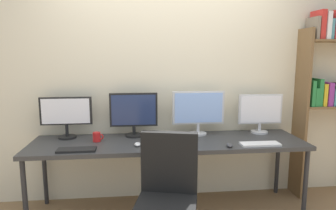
{
  "coord_description": "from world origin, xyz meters",
  "views": [
    {
      "loc": [
        -0.3,
        -2.25,
        1.57
      ],
      "look_at": [
        0.0,
        0.65,
        1.09
      ],
      "focal_mm": 32.18,
      "sensor_mm": 36.0,
      "label": 1
    }
  ],
  "objects_px": {
    "mouse_left_side": "(229,145)",
    "coffee_mug": "(97,137)",
    "keyboard_center": "(171,147)",
    "monitor_center_right": "(198,110)",
    "monitor_far_right": "(260,112)",
    "monitor_center_left": "(134,113)",
    "desk": "(169,145)",
    "bookshelf": "(332,82)",
    "keyboard_left": "(77,150)",
    "mouse_right_side": "(137,144)",
    "keyboard_right": "(260,144)",
    "monitor_far_left": "(66,114)"
  },
  "relations": [
    {
      "from": "monitor_center_right",
      "to": "mouse_left_side",
      "type": "distance_m",
      "value": 0.57
    },
    {
      "from": "monitor_far_right",
      "to": "mouse_left_side",
      "type": "relative_size",
      "value": 4.97
    },
    {
      "from": "monitor_center_left",
      "to": "desk",
      "type": "bearing_deg",
      "value": -32.1
    },
    {
      "from": "keyboard_right",
      "to": "mouse_left_side",
      "type": "distance_m",
      "value": 0.31
    },
    {
      "from": "mouse_right_side",
      "to": "monitor_center_left",
      "type": "bearing_deg",
      "value": 95.43
    },
    {
      "from": "monitor_center_right",
      "to": "keyboard_center",
      "type": "bearing_deg",
      "value": -127.42
    },
    {
      "from": "desk",
      "to": "keyboard_left",
      "type": "height_order",
      "value": "keyboard_left"
    },
    {
      "from": "monitor_center_right",
      "to": "keyboard_center",
      "type": "relative_size",
      "value": 1.61
    },
    {
      "from": "monitor_center_left",
      "to": "keyboard_center",
      "type": "distance_m",
      "value": 0.61
    },
    {
      "from": "bookshelf",
      "to": "monitor_far_left",
      "type": "height_order",
      "value": "bookshelf"
    },
    {
      "from": "monitor_far_right",
      "to": "keyboard_right",
      "type": "bearing_deg",
      "value": -111.62
    },
    {
      "from": "mouse_left_side",
      "to": "coffee_mug",
      "type": "bearing_deg",
      "value": 165.86
    },
    {
      "from": "keyboard_left",
      "to": "coffee_mug",
      "type": "relative_size",
      "value": 3.16
    },
    {
      "from": "bookshelf",
      "to": "monitor_center_right",
      "type": "xyz_separation_m",
      "value": [
        -1.48,
        -0.02,
        -0.28
      ]
    },
    {
      "from": "monitor_center_left",
      "to": "mouse_right_side",
      "type": "relative_size",
      "value": 5.1
    },
    {
      "from": "bookshelf",
      "to": "keyboard_left",
      "type": "relative_size",
      "value": 6.07
    },
    {
      "from": "monitor_far_left",
      "to": "keyboard_left",
      "type": "xyz_separation_m",
      "value": [
        0.18,
        -0.44,
        -0.24
      ]
    },
    {
      "from": "keyboard_center",
      "to": "monitor_far_right",
      "type": "bearing_deg",
      "value": 23.54
    },
    {
      "from": "desk",
      "to": "monitor_far_left",
      "type": "relative_size",
      "value": 5.22
    },
    {
      "from": "monitor_center_left",
      "to": "keyboard_right",
      "type": "relative_size",
      "value": 1.33
    },
    {
      "from": "desk",
      "to": "coffee_mug",
      "type": "xyz_separation_m",
      "value": [
        -0.7,
        0.05,
        0.09
      ]
    },
    {
      "from": "keyboard_right",
      "to": "mouse_left_side",
      "type": "height_order",
      "value": "mouse_left_side"
    },
    {
      "from": "monitor_far_left",
      "to": "monitor_center_right",
      "type": "relative_size",
      "value": 0.93
    },
    {
      "from": "keyboard_center",
      "to": "monitor_center_right",
      "type": "bearing_deg",
      "value": 52.58
    },
    {
      "from": "monitor_center_left",
      "to": "monitor_center_right",
      "type": "bearing_deg",
      "value": 0.0
    },
    {
      "from": "monitor_center_left",
      "to": "monitor_far_right",
      "type": "xyz_separation_m",
      "value": [
        1.35,
        -0.0,
        -0.02
      ]
    },
    {
      "from": "monitor_center_left",
      "to": "monitor_far_right",
      "type": "relative_size",
      "value": 1.03
    },
    {
      "from": "monitor_center_right",
      "to": "monitor_far_right",
      "type": "xyz_separation_m",
      "value": [
        0.68,
        -0.0,
        -0.03
      ]
    },
    {
      "from": "mouse_left_side",
      "to": "mouse_right_side",
      "type": "relative_size",
      "value": 1.0
    },
    {
      "from": "bookshelf",
      "to": "monitor_center_left",
      "type": "relative_size",
      "value": 4.16
    },
    {
      "from": "coffee_mug",
      "to": "mouse_right_side",
      "type": "bearing_deg",
      "value": -26.08
    },
    {
      "from": "monitor_center_left",
      "to": "keyboard_center",
      "type": "height_order",
      "value": "monitor_center_left"
    },
    {
      "from": "monitor_center_right",
      "to": "monitor_far_right",
      "type": "bearing_deg",
      "value": -0.0
    },
    {
      "from": "monitor_center_right",
      "to": "mouse_left_side",
      "type": "bearing_deg",
      "value": -67.23
    },
    {
      "from": "monitor_center_left",
      "to": "mouse_right_side",
      "type": "xyz_separation_m",
      "value": [
        0.03,
        -0.35,
        -0.23
      ]
    },
    {
      "from": "bookshelf",
      "to": "keyboard_center",
      "type": "distance_m",
      "value": 1.95
    },
    {
      "from": "mouse_left_side",
      "to": "monitor_center_left",
      "type": "bearing_deg",
      "value": 151.76
    },
    {
      "from": "monitor_far_left",
      "to": "coffee_mug",
      "type": "bearing_deg",
      "value": -26.55
    },
    {
      "from": "monitor_center_right",
      "to": "mouse_right_side",
      "type": "bearing_deg",
      "value": -151.4
    },
    {
      "from": "monitor_far_left",
      "to": "mouse_right_side",
      "type": "distance_m",
      "value": 0.82
    },
    {
      "from": "bookshelf",
      "to": "mouse_right_side",
      "type": "height_order",
      "value": "bookshelf"
    },
    {
      "from": "keyboard_left",
      "to": "mouse_left_side",
      "type": "bearing_deg",
      "value": -1.13
    },
    {
      "from": "mouse_left_side",
      "to": "mouse_right_side",
      "type": "distance_m",
      "value": 0.85
    },
    {
      "from": "desk",
      "to": "keyboard_center",
      "type": "bearing_deg",
      "value": -90.0
    },
    {
      "from": "monitor_center_left",
      "to": "mouse_left_side",
      "type": "xyz_separation_m",
      "value": [
        0.87,
        -0.47,
        -0.23
      ]
    },
    {
      "from": "monitor_far_left",
      "to": "monitor_center_right",
      "type": "xyz_separation_m",
      "value": [
        1.35,
        0.0,
        0.02
      ]
    },
    {
      "from": "monitor_center_left",
      "to": "monitor_far_left",
      "type": "bearing_deg",
      "value": -180.0
    },
    {
      "from": "keyboard_right",
      "to": "keyboard_left",
      "type": "bearing_deg",
      "value": 180.0
    },
    {
      "from": "mouse_left_side",
      "to": "coffee_mug",
      "type": "relative_size",
      "value": 0.91
    },
    {
      "from": "bookshelf",
      "to": "mouse_left_side",
      "type": "relative_size",
      "value": 21.21
    }
  ]
}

